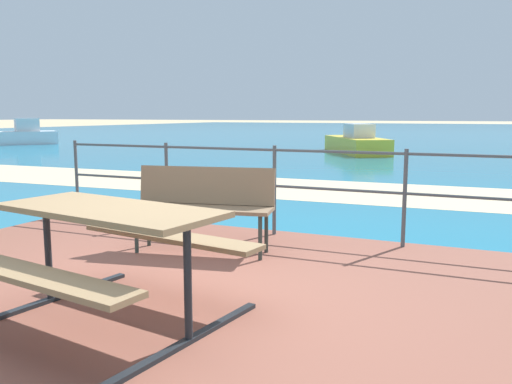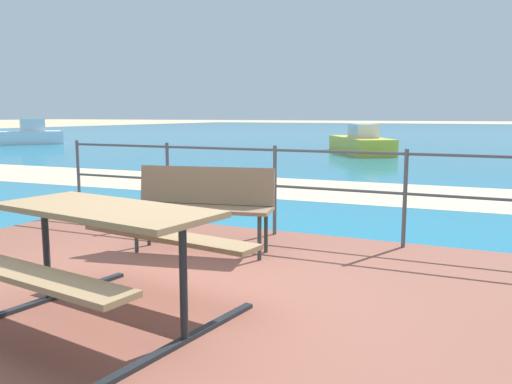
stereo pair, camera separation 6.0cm
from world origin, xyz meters
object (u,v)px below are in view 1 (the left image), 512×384
picnic_table (110,236)px  boat_mid (21,135)px  boat_far (356,143)px  park_bench (203,200)px

picnic_table → boat_mid: bearing=147.8°
boat_mid → boat_far: bearing=130.0°
picnic_table → boat_far: (-2.27, 17.12, -0.27)m
picnic_table → boat_mid: size_ratio=0.52×
picnic_table → boat_mid: boat_mid is taller
picnic_table → boat_mid: 24.57m
park_bench → boat_mid: size_ratio=0.43×
picnic_table → boat_far: bearing=106.5°
picnic_table → park_bench: 1.91m
boat_far → park_bench: bearing=157.5°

